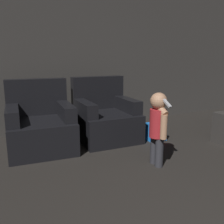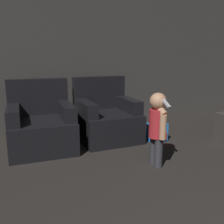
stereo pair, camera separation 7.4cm
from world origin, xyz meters
The scene contains 5 objects.
wall_back centered at (0.00, 4.50, 1.30)m, with size 8.40×0.05×2.60m.
armchair_left centered at (-0.73, 3.70, 0.32)m, with size 0.93×0.97×0.94m.
armchair_right centered at (0.26, 3.70, 0.32)m, with size 0.90×0.93×0.94m.
person_toddler centered at (0.37, 2.51, 0.51)m, with size 0.19×0.34×0.86m.
toy_backpack centered at (0.91, 3.24, 0.14)m, with size 0.27×0.21×0.27m.
Camera 2 is at (-1.28, 0.27, 1.25)m, focal length 40.00 mm.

